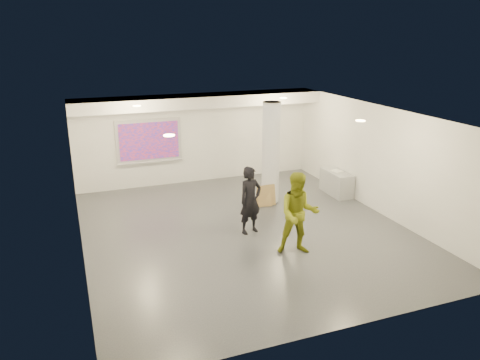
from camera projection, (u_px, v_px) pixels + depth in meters
name	position (u px, v px, depth m)	size (l,w,h in m)	color
floor	(245.00, 230.00, 12.08)	(8.00, 9.00, 0.01)	#3A3C42
ceiling	(246.00, 115.00, 11.17)	(8.00, 9.00, 0.01)	silver
wall_back	(197.00, 138.00, 15.64)	(8.00, 0.01, 3.00)	silver
wall_front	(346.00, 251.00, 7.62)	(8.00, 0.01, 3.00)	silver
wall_left	(77.00, 194.00, 10.28)	(0.01, 9.00, 3.00)	silver
wall_right	(380.00, 160.00, 12.98)	(0.01, 9.00, 3.00)	silver
soffit_band	(200.00, 101.00, 14.74)	(8.00, 1.10, 0.36)	silver
downlight_nw	(137.00, 106.00, 12.66)	(0.22, 0.22, 0.02)	#FFDA93
downlight_ne	(283.00, 98.00, 14.15)	(0.22, 0.22, 0.02)	#FFDA93
downlight_sw	(169.00, 135.00, 9.10)	(0.22, 0.22, 0.02)	#FFDA93
downlight_se	(360.00, 121.00, 10.58)	(0.22, 0.22, 0.02)	#FFDA93
column	(271.00, 153.00, 13.74)	(0.52, 0.52, 3.00)	silver
projection_screen	(149.00, 141.00, 15.05)	(2.10, 0.13, 1.42)	silver
credenza	(337.00, 183.00, 14.69)	(0.53, 1.26, 0.74)	#95989A
papers_stack	(337.00, 171.00, 14.59)	(0.26, 0.34, 0.02)	white
cardboard_back	(266.00, 196.00, 13.71)	(0.57, 0.05, 0.62)	olive
cardboard_front	(264.00, 198.00, 13.70)	(0.44, 0.04, 0.49)	olive
woman	(250.00, 200.00, 11.73)	(0.63, 0.41, 1.73)	black
man	(299.00, 214.00, 10.60)	(0.94, 0.73, 1.93)	olive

